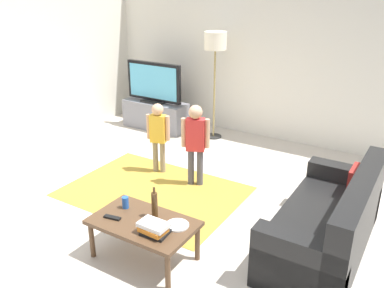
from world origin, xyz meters
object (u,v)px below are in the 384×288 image
at_px(coffee_table, 144,225).
at_px(plate, 177,225).
at_px(floor_lamp, 215,47).
at_px(bottle, 155,204).
at_px(book_stack, 154,228).
at_px(tv, 154,83).
at_px(soda_can, 125,202).
at_px(child_near_tv, 158,132).
at_px(couch, 332,226).
at_px(tv_remote, 112,217).
at_px(tv_stand, 156,115).
at_px(child_center, 195,138).

height_order(coffee_table, plate, plate).
xyz_separation_m(floor_lamp, bottle, (1.09, -3.15, -0.99)).
bearing_deg(plate, book_stack, -117.37).
height_order(tv, soda_can, tv).
distance_m(tv, child_near_tv, 1.85).
distance_m(child_near_tv, coffee_table, 1.96).
bearing_deg(couch, tv_remote, -146.52).
distance_m(bottle, tv_remote, 0.43).
bearing_deg(book_stack, tv_stand, 126.30).
xyz_separation_m(coffee_table, bottle, (0.05, 0.12, 0.18)).
relative_size(floor_lamp, child_center, 1.62).
xyz_separation_m(bottle, plate, (0.27, -0.02, -0.13)).
bearing_deg(book_stack, tv_remote, -179.02).
relative_size(couch, floor_lamp, 1.01).
xyz_separation_m(tv, couch, (3.67, -2.03, -0.56)).
height_order(coffee_table, soda_can, soda_can).
height_order(child_near_tv, soda_can, child_near_tv).
relative_size(tv, child_center, 1.00).
xyz_separation_m(tv_stand, tv_remote, (1.88, -3.23, 0.19)).
xyz_separation_m(tv, bottle, (2.21, -2.97, -0.29)).
distance_m(tv_stand, plate, 3.91).
distance_m(couch, child_center, 2.00).
height_order(tv, bottle, tv).
bearing_deg(coffee_table, child_center, 103.68).
xyz_separation_m(floor_lamp, plate, (1.36, -3.17, -1.12)).
bearing_deg(tv_stand, couch, -29.23).
xyz_separation_m(couch, tv_remote, (-1.79, -1.18, 0.14)).
relative_size(tv, tv_remote, 6.47).
bearing_deg(book_stack, bottle, 124.75).
distance_m(coffee_table, tv_remote, 0.31).
xyz_separation_m(book_stack, tv_remote, (-0.49, -0.01, -0.05)).
bearing_deg(bottle, floor_lamp, 109.05).
height_order(tv_stand, plate, tv_stand).
distance_m(tv, floor_lamp, 1.33).
bearing_deg(bottle, plate, -4.23).
xyz_separation_m(book_stack, plate, (0.11, 0.21, -0.05)).
bearing_deg(couch, bottle, -147.12).
xyz_separation_m(tv, coffee_table, (2.16, -3.09, -0.48)).
bearing_deg(tv_remote, child_near_tv, 102.79).
bearing_deg(floor_lamp, tv, -171.25).
bearing_deg(couch, coffee_table, -144.83).
bearing_deg(couch, child_near_tv, 166.78).
bearing_deg(book_stack, floor_lamp, 110.26).
height_order(floor_lamp, tv_remote, floor_lamp).
relative_size(floor_lamp, book_stack, 6.36).
distance_m(floor_lamp, child_near_tv, 1.86).
relative_size(tv_stand, child_near_tv, 1.20).
xyz_separation_m(floor_lamp, tv_remote, (0.76, -3.39, -1.11)).
relative_size(tv, coffee_table, 1.10).
height_order(couch, child_near_tv, child_near_tv).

